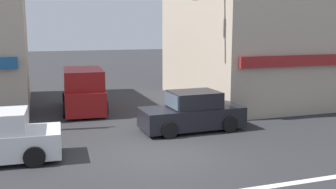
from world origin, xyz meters
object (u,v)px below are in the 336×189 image
(street_tree, at_px, (258,35))
(utility_pole_far_right, at_px, (261,21))
(traffic_light_mast, at_px, (240,26))
(van_crossing_rightbound, at_px, (84,91))
(sedan_crossing_center, at_px, (192,113))

(street_tree, distance_m, utility_pole_far_right, 1.86)
(street_tree, height_order, utility_pole_far_right, utility_pole_far_right)
(utility_pole_far_right, xyz_separation_m, traffic_light_mast, (-3.86, -4.55, -0.28))
(street_tree, relative_size, traffic_light_mast, 0.87)
(van_crossing_rightbound, bearing_deg, sedan_crossing_center, -54.42)
(traffic_light_mast, height_order, van_crossing_rightbound, traffic_light_mast)
(utility_pole_far_right, distance_m, van_crossing_rightbound, 11.05)
(street_tree, bearing_deg, sedan_crossing_center, -141.11)
(traffic_light_mast, xyz_separation_m, van_crossing_rightbound, (-6.59, 3.62, -3.17))
(street_tree, height_order, van_crossing_rightbound, street_tree)
(street_tree, bearing_deg, utility_pole_far_right, 55.00)
(street_tree, height_order, sedan_crossing_center, street_tree)
(street_tree, relative_size, sedan_crossing_center, 1.29)
(van_crossing_rightbound, bearing_deg, utility_pole_far_right, 5.09)
(traffic_light_mast, relative_size, van_crossing_rightbound, 1.32)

